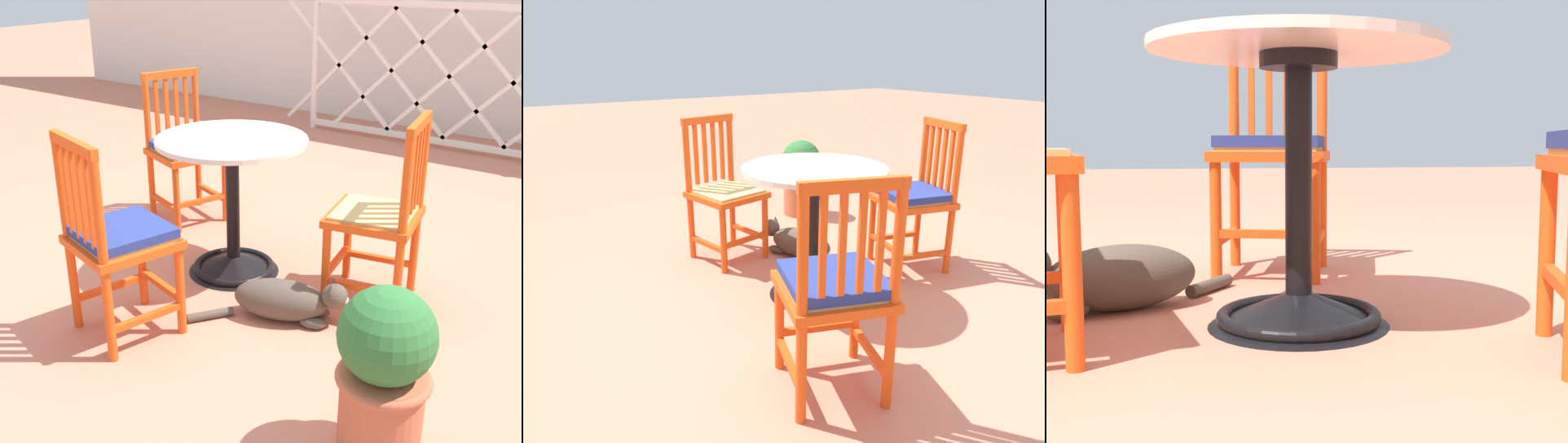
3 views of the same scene
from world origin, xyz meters
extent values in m
plane|color=#C6755B|center=(0.00, 0.00, 0.00)|extent=(24.00, 24.00, 0.00)
cone|color=black|center=(0.08, 0.04, 0.05)|extent=(0.48, 0.48, 0.10)
torus|color=black|center=(0.08, 0.04, 0.03)|extent=(0.44, 0.44, 0.04)
cylinder|color=black|center=(0.08, 0.04, 0.37)|extent=(0.07, 0.07, 0.66)
cylinder|color=black|center=(0.08, 0.04, 0.68)|extent=(0.20, 0.20, 0.04)
cylinder|color=silver|center=(0.08, 0.04, 0.72)|extent=(0.76, 0.76, 0.02)
cylinder|color=#E04C14|center=(-0.39, 0.57, 0.23)|extent=(0.04, 0.04, 0.45)
cylinder|color=#E04C14|center=(-0.51, 0.25, 0.23)|extent=(0.04, 0.04, 0.45)
cylinder|color=#E04C14|center=(-0.71, 0.68, 0.46)|extent=(0.04, 0.04, 0.91)
cylinder|color=#E04C14|center=(-0.83, 0.36, 0.46)|extent=(0.04, 0.04, 0.91)
cube|color=#E04C14|center=(-0.55, 0.63, 0.14)|extent=(0.33, 0.14, 0.03)
cube|color=#E04C14|center=(-0.67, 0.31, 0.14)|extent=(0.33, 0.14, 0.03)
cube|color=#E04C14|center=(-0.45, 0.41, 0.17)|extent=(0.14, 0.33, 0.03)
cube|color=#E04C14|center=(-0.61, 0.47, 0.43)|extent=(0.51, 0.51, 0.04)
cube|color=tan|center=(-0.61, 0.47, 0.45)|extent=(0.45, 0.45, 0.02)
cube|color=#E04C14|center=(-0.73, 0.62, 0.68)|extent=(0.03, 0.03, 0.39)
cube|color=#E04C14|center=(-0.76, 0.56, 0.68)|extent=(0.03, 0.03, 0.39)
cube|color=#E04C14|center=(-0.78, 0.49, 0.68)|extent=(0.03, 0.03, 0.39)
cube|color=#E04C14|center=(-0.80, 0.43, 0.68)|extent=(0.03, 0.03, 0.39)
cube|color=#E04C14|center=(-0.77, 0.52, 0.89)|extent=(0.16, 0.37, 0.04)
cube|color=navy|center=(-0.61, 0.47, 0.48)|extent=(0.46, 0.46, 0.04)
cylinder|color=#E04C14|center=(-0.07, -0.48, 0.23)|extent=(0.04, 0.04, 0.45)
cylinder|color=#E04C14|center=(0.26, -0.57, 0.23)|extent=(0.04, 0.04, 0.45)
cylinder|color=#E04C14|center=(-0.16, -0.81, 0.46)|extent=(0.04, 0.04, 0.91)
cylinder|color=#E04C14|center=(0.17, -0.90, 0.46)|extent=(0.04, 0.04, 0.91)
cube|color=#E04C14|center=(-0.11, -0.65, 0.14)|extent=(0.12, 0.34, 0.03)
cube|color=#E04C14|center=(0.22, -0.74, 0.14)|extent=(0.12, 0.34, 0.03)
cube|color=#E04C14|center=(0.10, -0.53, 0.17)|extent=(0.34, 0.12, 0.03)
cube|color=#E04C14|center=(0.05, -0.69, 0.43)|extent=(0.49, 0.49, 0.04)
cube|color=tan|center=(0.05, -0.69, 0.45)|extent=(0.43, 0.43, 0.02)
cube|color=#E04C14|center=(-0.09, -0.83, 0.68)|extent=(0.03, 0.03, 0.39)
cube|color=#E04C14|center=(-0.03, -0.85, 0.68)|extent=(0.03, 0.03, 0.39)
cube|color=#E04C14|center=(0.04, -0.86, 0.68)|extent=(0.03, 0.03, 0.39)
cube|color=#E04C14|center=(0.11, -0.88, 0.68)|extent=(0.03, 0.03, 0.39)
cube|color=#E04C14|center=(0.01, -0.86, 0.89)|extent=(0.37, 0.13, 0.04)
cube|color=navy|center=(0.05, -0.69, 0.48)|extent=(0.44, 0.44, 0.04)
cylinder|color=#E04C14|center=(0.67, -0.01, 0.23)|extent=(0.04, 0.04, 0.45)
cylinder|color=#E04C14|center=(0.60, 0.32, 0.23)|extent=(0.04, 0.04, 0.45)
cylinder|color=#E04C14|center=(1.00, 0.05, 0.46)|extent=(0.04, 0.04, 0.91)
cylinder|color=#E04C14|center=(0.94, 0.39, 0.46)|extent=(0.04, 0.04, 0.91)
cube|color=#E04C14|center=(0.83, 0.02, 0.14)|extent=(0.34, 0.09, 0.03)
cube|color=#E04C14|center=(0.77, 0.35, 0.14)|extent=(0.34, 0.09, 0.03)
cube|color=#E04C14|center=(0.64, 0.16, 0.17)|extent=(0.09, 0.34, 0.03)
cube|color=#E04C14|center=(0.80, 0.19, 0.43)|extent=(0.47, 0.47, 0.04)
cube|color=tan|center=(0.80, 0.19, 0.45)|extent=(0.41, 0.41, 0.02)
cube|color=#E04C14|center=(0.99, 0.12, 0.68)|extent=(0.02, 0.03, 0.39)
cube|color=#E04C14|center=(0.98, 0.19, 0.68)|extent=(0.02, 0.03, 0.39)
cube|color=#E04C14|center=(0.96, 0.25, 0.68)|extent=(0.02, 0.03, 0.39)
cube|color=#E04C14|center=(0.95, 0.32, 0.68)|extent=(0.02, 0.03, 0.39)
cube|color=#E04C14|center=(0.97, 0.22, 0.89)|extent=(0.10, 0.38, 0.04)
ellipsoid|color=#4C4238|center=(0.55, -0.22, 0.10)|extent=(0.48, 0.34, 0.19)
ellipsoid|color=silver|center=(0.64, -0.18, 0.08)|extent=(0.22, 0.20, 0.14)
sphere|color=#4C4238|center=(0.79, -0.13, 0.15)|extent=(0.12, 0.12, 0.12)
ellipsoid|color=silver|center=(0.83, -0.12, 0.14)|extent=(0.06, 0.06, 0.04)
cone|color=#4C4238|center=(0.76, -0.11, 0.20)|extent=(0.04, 0.04, 0.04)
cone|color=#4C4238|center=(0.79, -0.17, 0.20)|extent=(0.04, 0.04, 0.04)
ellipsoid|color=#4C4238|center=(0.69, -0.11, 0.03)|extent=(0.13, 0.09, 0.05)
ellipsoid|color=#4C4238|center=(0.72, -0.21, 0.03)|extent=(0.13, 0.09, 0.05)
cylinder|color=#4C4238|center=(0.29, -0.42, 0.02)|extent=(0.16, 0.20, 0.04)
cylinder|color=#B25B3D|center=(1.30, -0.75, 0.16)|extent=(0.28, 0.28, 0.32)
torus|color=#B25B3D|center=(1.30, -0.75, 0.30)|extent=(0.32, 0.32, 0.04)
sphere|color=#2D6B33|center=(1.30, -0.75, 0.46)|extent=(0.32, 0.32, 0.32)
camera|label=1|loc=(1.97, -2.38, 1.56)|focal=44.10mm
camera|label=2|loc=(-1.90, 1.55, 1.29)|focal=33.77mm
camera|label=3|loc=(0.38, 1.80, 0.47)|focal=47.80mm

